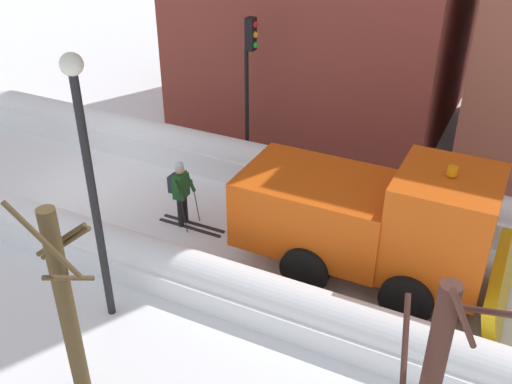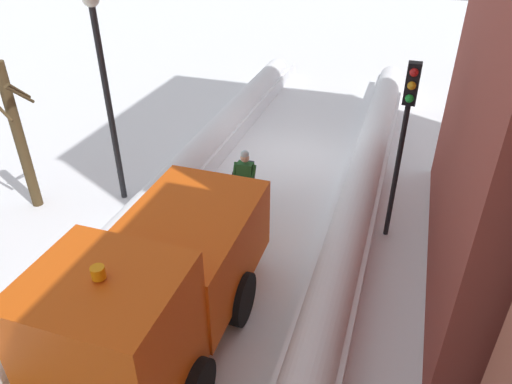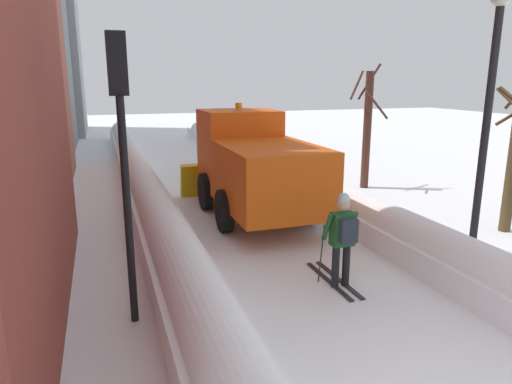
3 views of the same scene
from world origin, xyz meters
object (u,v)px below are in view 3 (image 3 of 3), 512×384
(plow_truck, at_px, (253,165))
(skier, at_px, (342,236))
(bare_tree_mid, at_px, (367,128))
(traffic_light_pole, at_px, (121,126))
(street_lamp, at_px, (490,95))

(plow_truck, height_order, skier, plow_truck)
(plow_truck, bearing_deg, bare_tree_mid, 23.15)
(traffic_light_pole, bearing_deg, bare_tree_mid, 39.17)
(skier, bearing_deg, traffic_light_pole, 179.43)
(bare_tree_mid, bearing_deg, traffic_light_pole, -140.83)
(street_lamp, height_order, bare_tree_mid, street_lamp)
(bare_tree_mid, bearing_deg, street_lamp, -101.10)
(bare_tree_mid, bearing_deg, skier, -124.38)
(traffic_light_pole, height_order, bare_tree_mid, traffic_light_pole)
(plow_truck, bearing_deg, traffic_light_pole, -126.90)
(skier, distance_m, street_lamp, 4.33)
(plow_truck, xyz_separation_m, bare_tree_mid, (4.89, 2.09, 0.67))
(skier, distance_m, traffic_light_pole, 4.32)
(plow_truck, bearing_deg, skier, -88.89)
(skier, bearing_deg, bare_tree_mid, 55.62)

